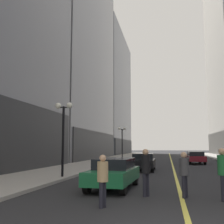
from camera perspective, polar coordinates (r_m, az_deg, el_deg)
The scene contains 14 objects.
ground_plane at distance 40.43m, azimuth 12.08°, elevation -9.61°, with size 200.00×200.00×0.00m, color #262628.
sidewalk_left at distance 41.17m, azimuth 0.36°, elevation -9.61°, with size 4.50×78.00×0.15m, color #9E9991.
lane_centre_stripe at distance 40.43m, azimuth 12.08°, elevation -9.60°, with size 0.16×70.00×0.01m, color #E5D64C.
building_left_mid at distance 45.89m, azimuth -11.72°, elevation 11.72°, with size 14.64×24.00×33.25m.
building_left_far at distance 68.79m, azimuth -3.35°, elevation 3.58°, with size 14.38×26.00×29.35m.
car_green at distance 12.57m, azimuth 0.41°, elevation -12.32°, with size 1.88×4.27×1.32m.
car_black at distance 21.91m, azimuth 6.48°, elevation -10.06°, with size 1.77×4.20×1.32m.
car_maroon at distance 31.51m, azimuth 16.78°, elevation -8.90°, with size 1.89×4.45×1.32m.
pedestrian_in_tan_trench at distance 8.77m, azimuth -1.93°, elevation -13.20°, with size 0.43×0.43×1.60m.
pedestrian_with_orange_bag at distance 10.69m, azimuth 14.67°, elevation -11.68°, with size 0.45×0.45×1.66m.
pedestrian_in_black_coat at distance 10.71m, azimuth 6.97°, elevation -11.48°, with size 0.48×0.48×1.76m.
pedestrian_in_green_parka at distance 10.47m, azimuth 21.87°, elevation -11.00°, with size 0.45×0.45×1.80m.
street_lamp_left_near at distance 16.43m, azimuth -9.98°, elevation -2.12°, with size 1.06×0.36×4.43m.
street_lamp_left_far at distance 37.28m, azimuth 2.10°, elevation -4.97°, with size 1.06×0.36×4.43m.
Camera 1 is at (-0.46, -5.39, 1.85)m, focal length 44.35 mm.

